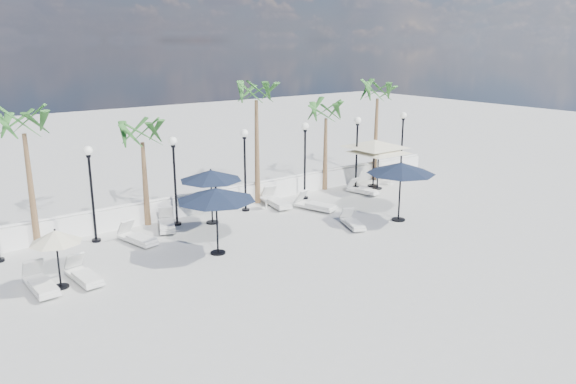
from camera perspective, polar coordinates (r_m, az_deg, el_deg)
ground at (r=21.41m, az=5.10°, el=-6.00°), size 100.00×100.00×0.00m
balustrade at (r=27.03m, az=-5.46°, el=-0.45°), size 26.00×0.30×1.01m
lamppost_1 at (r=22.88m, az=-19.41°, el=1.11°), size 0.36×0.36×3.84m
lamppost_2 at (r=24.09m, az=-11.48°, el=2.35°), size 0.36×0.36×3.84m
lamppost_3 at (r=25.72m, az=-4.41°, el=3.41°), size 0.36×0.36×3.84m
lamppost_4 at (r=27.70m, az=1.73°, el=4.30°), size 0.36×0.36×3.84m
lamppost_5 at (r=29.96m, az=7.02°, el=5.02°), size 0.36×0.36×3.84m
lamppost_6 at (r=32.44m, az=11.54°, el=5.60°), size 0.36×0.36×3.84m
palm_0 at (r=22.80m, az=-25.27°, el=5.72°), size 2.60×2.60×5.50m
palm_1 at (r=24.18m, az=-14.60°, el=5.27°), size 2.60×2.60×4.70m
palm_2 at (r=26.63m, az=-3.25°, el=9.55°), size 2.60×2.60×6.10m
palm_3 at (r=29.33m, az=3.88°, el=7.76°), size 2.60×2.60×4.90m
palm_4 at (r=31.76m, az=9.08°, el=9.59°), size 2.60×2.60×5.70m
lounger_0 at (r=19.65m, az=-23.83°, el=-8.49°), size 0.74×2.04×0.76m
lounger_1 at (r=22.82m, az=-15.05°, el=-4.47°), size 1.05×2.04×0.73m
lounger_2 at (r=19.84m, az=-20.04°, el=-7.91°), size 0.79×1.97×0.72m
lounger_3 at (r=24.19m, az=-12.21°, el=-3.16°), size 1.31×2.04×0.73m
lounger_4 at (r=26.34m, az=2.79°, el=-1.29°), size 1.24×2.15×0.77m
lounger_5 at (r=24.05m, az=6.59°, el=-3.09°), size 1.13×1.80×0.64m
lounger_6 at (r=26.86m, az=-1.22°, el=-0.93°), size 1.00×2.18×0.79m
lounger_7 at (r=29.32m, az=7.60°, el=0.23°), size 0.92×1.84×0.66m
side_table_1 at (r=26.50m, az=-2.23°, el=-0.99°), size 0.58×0.58×0.56m
side_table_2 at (r=31.49m, az=10.37°, el=1.27°), size 0.48×0.48×0.47m
parasol_navy_left at (r=20.55m, az=-7.32°, el=-0.26°), size 2.94×2.94×2.59m
parasol_navy_mid at (r=24.16m, az=-7.85°, el=1.68°), size 2.71×2.71×2.43m
parasol_navy_right at (r=24.74m, az=11.41°, el=2.37°), size 2.99×2.99×2.68m
parasol_cream_sq_a at (r=30.01m, az=9.22°, el=4.61°), size 5.09×5.09×2.50m
parasol_cream_sq_b at (r=30.44m, az=8.81°, el=5.23°), size 5.52×5.52×2.77m
parasol_cream_small at (r=19.15m, az=-22.55°, el=-4.29°), size 1.63×1.63×2.00m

